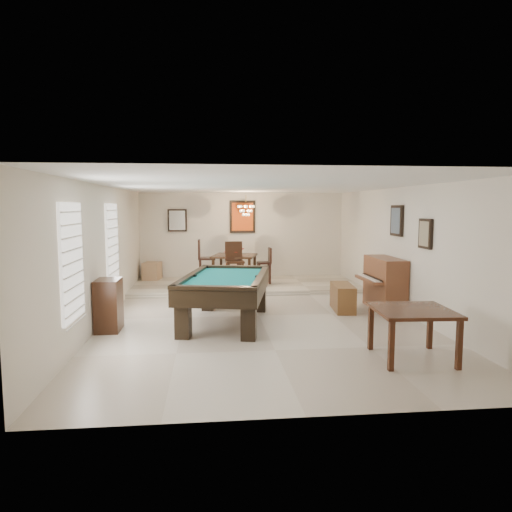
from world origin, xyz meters
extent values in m
cube|color=beige|center=(0.00, 0.00, -0.01)|extent=(6.00, 9.00, 0.02)
cube|color=silver|center=(0.00, 4.50, 1.30)|extent=(6.00, 0.04, 2.60)
cube|color=silver|center=(0.00, -4.50, 1.30)|extent=(6.00, 0.04, 2.60)
cube|color=silver|center=(-3.00, 0.00, 1.30)|extent=(0.04, 9.00, 2.60)
cube|color=silver|center=(3.00, 0.00, 1.30)|extent=(0.04, 9.00, 2.60)
cube|color=white|center=(0.00, 0.00, 2.60)|extent=(6.00, 9.00, 0.04)
cube|color=beige|center=(0.00, 3.25, 0.06)|extent=(6.00, 2.50, 0.12)
cube|color=white|center=(-2.97, -2.20, 1.40)|extent=(0.06, 1.00, 1.70)
cube|color=white|center=(-2.97, 0.60, 1.40)|extent=(0.06, 1.00, 1.70)
cube|color=brown|center=(1.82, 0.30, 0.28)|extent=(0.49, 1.03, 0.55)
cube|color=black|center=(-2.78, -0.82, 0.46)|extent=(0.41, 0.61, 0.92)
cube|color=tan|center=(-2.62, 4.18, 0.37)|extent=(0.53, 0.62, 0.49)
cube|color=#D84C14|center=(0.00, 4.46, 1.90)|extent=(0.75, 0.06, 0.95)
cube|color=white|center=(-1.90, 4.46, 1.80)|extent=(0.55, 0.06, 0.65)
cube|color=slate|center=(2.96, 0.30, 1.90)|extent=(0.06, 0.55, 0.65)
cube|color=gray|center=(2.96, -1.00, 1.70)|extent=(0.06, 0.45, 0.55)
camera|label=1|loc=(-1.00, -8.98, 2.19)|focal=32.00mm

